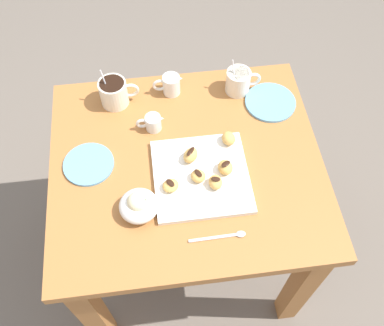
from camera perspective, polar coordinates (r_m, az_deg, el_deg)
ground_plane at (r=2.03m, az=-0.50°, el=-11.15°), size 8.00×8.00×0.00m
dining_table at (r=1.50m, az=-0.67°, el=-3.01°), size 0.86×0.76×0.73m
pastry_plate_square at (r=1.34m, az=1.21°, el=-1.73°), size 0.29×0.29×0.02m
coffee_mug_cream_left at (r=1.51m, az=-10.14°, el=9.12°), size 0.13×0.09×0.14m
coffee_mug_cream_right at (r=1.53m, az=6.13°, el=10.64°), size 0.12×0.08×0.13m
cream_pitcher_white at (r=1.53m, az=-2.79°, el=10.26°), size 0.10×0.06×0.07m
ice_cream_bowl at (r=1.27m, az=-6.99°, el=-5.48°), size 0.11×0.11×0.09m
chocolate_sauce_pitcher at (r=1.43m, az=-5.15°, el=5.33°), size 0.09×0.05×0.06m
saucer_sky_left at (r=1.54m, az=10.20°, el=7.82°), size 0.17×0.17×0.01m
saucer_sky_right at (r=1.40m, az=-13.35°, el=-0.16°), size 0.16×0.16×0.01m
loose_spoon_near_saucer at (r=1.26m, az=4.23°, el=-9.54°), size 0.16×0.02×0.01m
beignet_0 at (r=1.39m, az=4.80°, el=3.22°), size 0.05×0.06×0.04m
beignet_1 at (r=1.35m, az=-0.19°, el=1.07°), size 0.07×0.07×0.04m
chocolate_drizzle_1 at (r=1.33m, az=-0.20°, el=1.58°), size 0.03×0.04×0.00m
beignet_2 at (r=1.31m, az=0.81°, el=-1.72°), size 0.06×0.06×0.03m
chocolate_drizzle_2 at (r=1.29m, az=0.82°, el=-1.32°), size 0.03×0.04×0.00m
beignet_3 at (r=1.30m, az=-2.81°, el=-2.97°), size 0.07×0.06×0.03m
chocolate_drizzle_3 at (r=1.28m, az=-2.84°, el=-2.60°), size 0.03×0.04×0.00m
beignet_4 at (r=1.33m, az=4.38°, el=-0.58°), size 0.06×0.06×0.04m
chocolate_drizzle_4 at (r=1.31m, az=4.43°, el=-0.11°), size 0.04×0.03×0.00m
beignet_5 at (r=1.30m, az=3.08°, el=-2.53°), size 0.04×0.05×0.03m
chocolate_drizzle_5 at (r=1.28m, az=3.12°, el=-2.12°), size 0.03×0.02×0.00m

